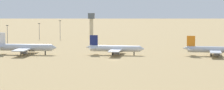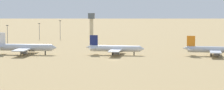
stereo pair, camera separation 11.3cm
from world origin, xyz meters
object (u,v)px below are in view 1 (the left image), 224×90
object	(u,v)px
parked_jet_navy_2	(115,49)
control_tower	(91,23)
light_pole_west	(7,33)
light_pole_east	(60,28)
parked_jet_white_1	(24,47)
parked_jet_orange_3	(213,50)
light_pole_mid	(39,30)

from	to	relation	value
parked_jet_navy_2	control_tower	size ratio (longest dim) A/B	1.56
light_pole_west	light_pole_east	world-z (taller)	light_pole_east
parked_jet_white_1	parked_jet_orange_3	bearing A→B (deg)	2.07
control_tower	light_pole_mid	bearing A→B (deg)	-170.75
control_tower	light_pole_mid	size ratio (longest dim) A/B	1.64
parked_jet_white_1	light_pole_mid	distance (m)	122.63
parked_jet_orange_3	light_pole_west	distance (m)	161.14
parked_jet_white_1	light_pole_east	size ratio (longest dim) A/B	2.43
parked_jet_orange_3	parked_jet_navy_2	bearing A→B (deg)	-175.46
parked_jet_navy_2	light_pole_east	world-z (taller)	light_pole_east
parked_jet_orange_3	light_pole_east	size ratio (longest dim) A/B	2.16
light_pole_mid	parked_jet_orange_3	bearing A→B (deg)	-42.60
parked_jet_white_1	parked_jet_navy_2	size ratio (longest dim) A/B	1.12
light_pole_west	light_pole_east	size ratio (longest dim) A/B	0.87
parked_jet_orange_3	control_tower	bearing A→B (deg)	130.06
parked_jet_white_1	light_pole_west	world-z (taller)	light_pole_west
light_pole_mid	light_pole_east	distance (m)	17.98
parked_jet_orange_3	light_pole_east	bearing A→B (deg)	138.85
parked_jet_navy_2	parked_jet_orange_3	world-z (taller)	parked_jet_navy_2
parked_jet_white_1	control_tower	size ratio (longest dim) A/B	1.75
parked_jet_white_1	light_pole_mid	bearing A→B (deg)	101.33
light_pole_west	light_pole_mid	bearing A→B (deg)	74.18
parked_jet_white_1	light_pole_east	world-z (taller)	light_pole_east
parked_jet_orange_3	control_tower	distance (m)	153.70
light_pole_mid	light_pole_east	size ratio (longest dim) A/B	0.85
parked_jet_white_1	parked_jet_orange_3	size ratio (longest dim) A/B	1.12
light_pole_west	parked_jet_navy_2	bearing A→B (deg)	-39.61
parked_jet_navy_2	light_pole_east	distance (m)	132.04
parked_jet_white_1	light_pole_mid	size ratio (longest dim) A/B	2.87
light_pole_west	light_pole_east	bearing A→B (deg)	56.69
parked_jet_white_1	parked_jet_navy_2	bearing A→B (deg)	4.09
control_tower	parked_jet_orange_3	bearing A→B (deg)	-55.85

